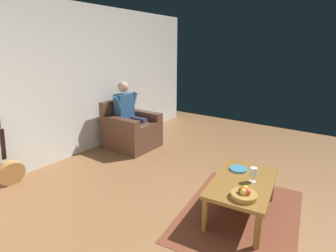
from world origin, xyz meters
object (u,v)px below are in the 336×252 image
Objects in this scene: person_seated at (129,113)px; wine_glass_near at (253,172)px; coffee_table at (242,186)px; fruit_bowl at (244,194)px; decorative_dish at (238,169)px; armchair at (131,131)px; guitar at (10,170)px.

person_seated is 7.42× the size of wine_glass_near.
coffee_table is at bearing 71.26° from person_seated.
person_seated is 2.84m from fruit_bowl.
wine_glass_near is at bearing 72.91° from person_seated.
fruit_bowl is at bearing 66.15° from person_seated.
armchair is at bearing -104.56° from decorative_dish.
fruit_bowl reaches higher than coffee_table.
armchair is 0.33m from person_seated.
wine_glass_near is 0.81× the size of decorative_dish.
armchair is 5.30× the size of wine_glass_near.
guitar is 3.71× the size of fruit_bowl.
guitar is at bearing -67.05° from wine_glass_near.
person_seated is at bearing -106.97° from wine_glass_near.
armchair is 2.59m from coffee_table.
person_seated is 6.01× the size of decorative_dish.
fruit_bowl is at bearing 25.79° from decorative_dish.
fruit_bowl is (1.14, 2.60, -0.20)m from person_seated.
decorative_dish is at bearing -128.53° from wine_glass_near.
guitar is at bearing -10.02° from armchair.
person_seated reaches higher than guitar.
guitar is 3.16m from wine_glass_near.
fruit_bowl is 1.23× the size of decorative_dish.
person_seated reaches higher than decorative_dish.
fruit_bowl is (0.36, 0.03, -0.07)m from wine_glass_near.
guitar is at bearing -67.31° from coffee_table.
guitar is at bearing -9.38° from person_seated.
person_seated reaches higher than armchair.
fruit_bowl is at bearing 5.29° from wine_glass_near.
wine_glass_near reaches higher than decorative_dish.
guitar reaches higher than coffee_table.
wine_glass_near is 0.31m from decorative_dish.
guitar is at bearing -73.53° from fruit_bowl.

